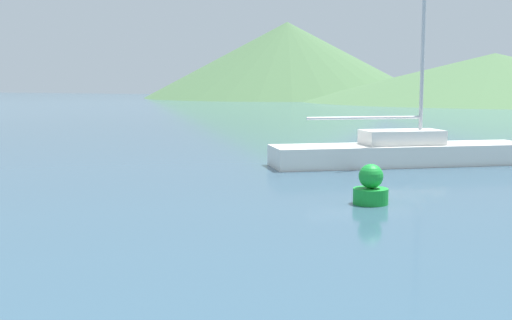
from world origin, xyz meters
The scene contains 4 objects.
sailboat_inner centered at (0.25, 23.65, 0.47)m, with size 8.24×6.51×9.69m.
buoy_marker centered at (0.92, 16.47, 0.38)m, with size 0.80×0.80×0.92m.
hill_west centered at (-34.38, 104.57, 6.30)m, with size 48.01×48.01×12.61m.
hill_central centered at (-1.00, 96.64, 3.28)m, with size 53.84×53.84×6.57m.
Camera 1 is at (4.24, 2.25, 2.78)m, focal length 45.00 mm.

